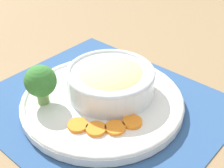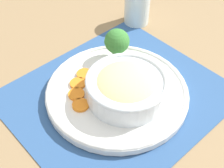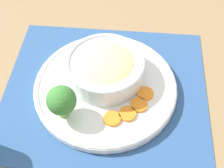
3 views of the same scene
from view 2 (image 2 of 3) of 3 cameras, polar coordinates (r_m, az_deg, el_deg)
The scene contains 10 objects.
ground_plane at distance 0.72m, azimuth 0.90°, elevation -2.24°, with size 4.00×4.00×0.00m, color #8C704C.
placemat at distance 0.72m, azimuth 0.90°, elevation -2.13°, with size 0.50×0.45×0.00m.
plate at distance 0.71m, azimuth 0.92°, elevation -1.41°, with size 0.33×0.33×0.02m.
bowl at distance 0.67m, azimuth 2.75°, elevation -0.34°, with size 0.18×0.18×0.06m.
broccoli_floret at distance 0.76m, azimuth 0.88°, elevation 7.75°, with size 0.06×0.06×0.08m.
carrot_slice_near at distance 0.75m, azimuth -5.10°, elevation 1.82°, with size 0.04×0.04×0.01m.
carrot_slice_middle at distance 0.72m, azimuth -6.27°, elevation 0.10°, with size 0.04×0.04×0.01m.
carrot_slice_far at distance 0.70m, azimuth -6.54°, elevation -1.88°, with size 0.04×0.04×0.01m.
carrot_slice_extra at distance 0.68m, azimuth -5.76°, elevation -3.87°, with size 0.04×0.04×0.01m.
water_glass at distance 0.93m, azimuth 4.57°, elevation 13.52°, with size 0.07×0.07×0.10m.
Camera 2 is at (-0.37, -0.32, 0.53)m, focal length 50.00 mm.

